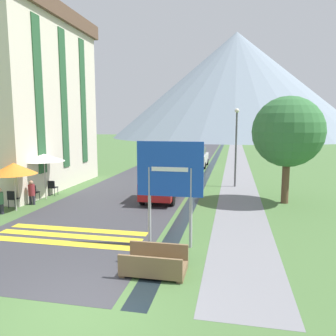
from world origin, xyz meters
TOP-DOWN VIEW (x-y plane):
  - ground_plane at (0.00, 20.00)m, footprint 160.00×160.00m
  - road at (-2.50, 30.00)m, footprint 6.40×60.00m
  - footpath at (3.60, 30.00)m, footprint 2.20×60.00m
  - drainage_channel at (1.20, 30.00)m, footprint 0.60×60.00m
  - crosswalk_marking at (-2.50, 4.12)m, footprint 5.44×1.84m
  - mountain_distant at (3.29, 88.41)m, footprint 67.75×67.75m
  - hotel_building at (-9.40, 12.00)m, footprint 5.67×9.81m
  - road_sign at (1.24, 3.91)m, footprint 2.16×0.11m
  - footbridge at (1.20, 1.93)m, footprint 1.70×1.10m
  - parked_car_near at (-0.40, 10.19)m, footprint 1.71×3.80m
  - parked_car_far at (-0.11, 23.52)m, footprint 1.96×4.55m
  - cafe_chair_far_right at (-6.61, 9.99)m, footprint 0.40×0.40m
  - cafe_chair_near_right at (-6.99, 7.13)m, footprint 0.40×0.40m
  - cafe_chair_middle at (-6.87, 8.62)m, footprint 0.40×0.40m
  - cafe_umbrella_front_orange at (-6.54, 6.75)m, footprint 2.04×2.04m
  - cafe_umbrella_middle_white at (-6.52, 9.17)m, footprint 2.10×2.10m
  - person_seated_far at (-6.89, 6.15)m, footprint 0.32×0.32m
  - person_seated_near at (-6.52, 7.94)m, footprint 0.32×0.32m
  - streetlamp at (3.36, 14.67)m, footprint 0.28×0.28m
  - tree_by_path at (5.82, 10.77)m, footprint 3.48×3.48m

SIDE VIEW (x-z plane):
  - ground_plane at x=0.00m, z-range 0.00..0.00m
  - drainage_channel at x=1.20m, z-range 0.00..0.00m
  - road at x=-2.50m, z-range 0.00..0.01m
  - footpath at x=3.60m, z-range 0.00..0.01m
  - crosswalk_marking at x=-2.50m, z-range 0.00..0.01m
  - footbridge at x=1.20m, z-range -0.10..0.55m
  - cafe_chair_far_right at x=-6.61m, z-range 0.09..0.94m
  - cafe_chair_near_right at x=-6.99m, z-range 0.09..0.94m
  - cafe_chair_middle at x=-6.87m, z-range 0.09..0.94m
  - person_seated_far at x=-6.89m, z-range 0.06..1.26m
  - person_seated_near at x=-6.52m, z-range 0.07..1.28m
  - parked_car_near at x=-0.40m, z-range 0.00..1.82m
  - parked_car_far at x=-0.11m, z-range 0.00..1.82m
  - cafe_umbrella_front_orange at x=-6.54m, z-range 0.86..3.09m
  - cafe_umbrella_middle_white at x=-6.52m, z-range 1.01..3.43m
  - road_sign at x=1.24m, z-range 0.57..4.03m
  - streetlamp at x=3.36m, z-range 0.47..5.38m
  - tree_by_path at x=5.82m, z-range 0.91..6.25m
  - hotel_building at x=-9.40m, z-range 0.43..11.26m
  - mountain_distant at x=3.29m, z-range 0.00..28.42m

